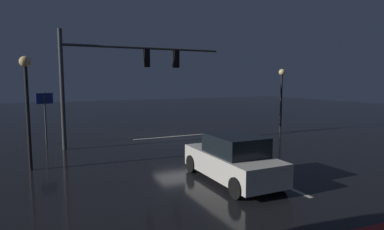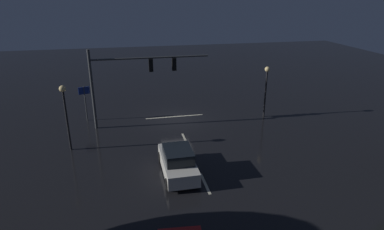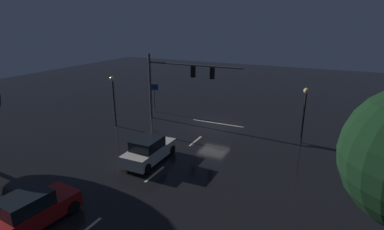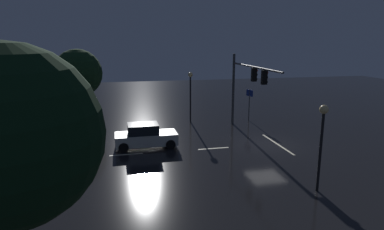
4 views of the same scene
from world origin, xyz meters
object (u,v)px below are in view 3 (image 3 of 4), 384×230
(traffic_signal_assembly, at_px, (178,77))
(route_sign, at_px, (154,92))
(street_lamp_left_kerb, at_px, (305,104))
(street_lamp_right_kerb, at_px, (113,91))
(car_distant, at_px, (30,211))
(car_approaching, at_px, (149,150))

(traffic_signal_assembly, distance_m, route_sign, 4.86)
(traffic_signal_assembly, xyz_separation_m, street_lamp_left_kerb, (-11.03, 0.39, -1.17))
(street_lamp_left_kerb, bearing_deg, route_sign, -8.68)
(traffic_signal_assembly, relative_size, street_lamp_left_kerb, 2.09)
(traffic_signal_assembly, height_order, street_lamp_left_kerb, traffic_signal_assembly)
(street_lamp_right_kerb, bearing_deg, route_sign, -96.81)
(car_distant, bearing_deg, street_lamp_right_kerb, -66.68)
(street_lamp_right_kerb, bearing_deg, traffic_signal_assembly, -141.84)
(traffic_signal_assembly, bearing_deg, route_sign, -25.78)
(car_approaching, height_order, car_distant, same)
(car_distant, distance_m, street_lamp_left_kerb, 19.04)
(traffic_signal_assembly, bearing_deg, street_lamp_left_kerb, 177.96)
(street_lamp_left_kerb, xyz_separation_m, route_sign, (14.94, -2.28, -1.01))
(car_approaching, xyz_separation_m, street_lamp_right_kerb, (6.67, -4.67, 2.45))
(traffic_signal_assembly, distance_m, street_lamp_right_kerb, 5.90)
(route_sign, bearing_deg, traffic_signal_assembly, 154.22)
(traffic_signal_assembly, bearing_deg, car_approaching, 104.36)
(traffic_signal_assembly, xyz_separation_m, car_distant, (-0.95, 16.38, -3.52))
(route_sign, bearing_deg, street_lamp_right_kerb, 83.19)
(traffic_signal_assembly, distance_m, car_distant, 16.78)
(car_approaching, distance_m, car_distant, 8.21)
(traffic_signal_assembly, height_order, route_sign, traffic_signal_assembly)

